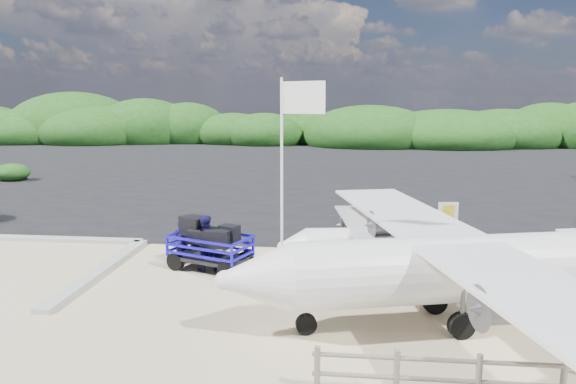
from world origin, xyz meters
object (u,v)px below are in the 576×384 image
Objects in this scene: aircraft_small at (171,164)px; aircraft_large at (420,179)px; flagpole at (282,303)px; signboard at (354,289)px; crew_b at (205,243)px; baggage_cart at (211,269)px; crew_a at (182,241)px.

aircraft_large is at bearing 153.44° from aircraft_small.
signboard is (2.04, 1.35, 0.00)m from flagpole.
signboard is 0.96× the size of crew_b.
aircraft_small is at bearing 113.12° from signboard.
flagpole is 25.64m from aircraft_large.
baggage_cart is 0.46× the size of flagpole.
signboard is 1.16× the size of crew_a.
aircraft_small is (-11.18, 28.97, 0.00)m from baggage_cart.
signboard is at bearing 5.12° from baggage_cart.
crew_b is at bearing 161.35° from signboard.
baggage_cart is at bearing 51.04° from aircraft_large.
aircraft_large is (11.32, 21.25, -0.79)m from crew_a.
crew_a is at bearing -51.47° from crew_b.
flagpole is 3.99m from crew_b.
flagpole is at bearing 121.77° from crew_b.
aircraft_large reaches higher than crew_b.
crew_b is at bearing 138.21° from flagpole.
crew_b is (-4.93, 1.23, 0.95)m from signboard.
aircraft_small is at bearing 113.72° from flagpole.
baggage_cart is 31.05m from aircraft_small.
baggage_cart is 24.11m from aircraft_large.
crew_b is at bearing 153.22° from crew_a.
aircraft_large is at bearing 72.33° from signboard.
flagpole reaches higher than aircraft_large.
signboard is at bearing 33.63° from flagpole.
baggage_cart is at bearing 102.94° from aircraft_small.
signboard is 23.81m from aircraft_large.
crew_a is 0.11× the size of aircraft_large.
flagpole is 0.97× the size of aircraft_small.
flagpole is at bearing -151.00° from signboard.
aircraft_small reaches higher than signboard.
baggage_cart is 1.57× the size of signboard.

